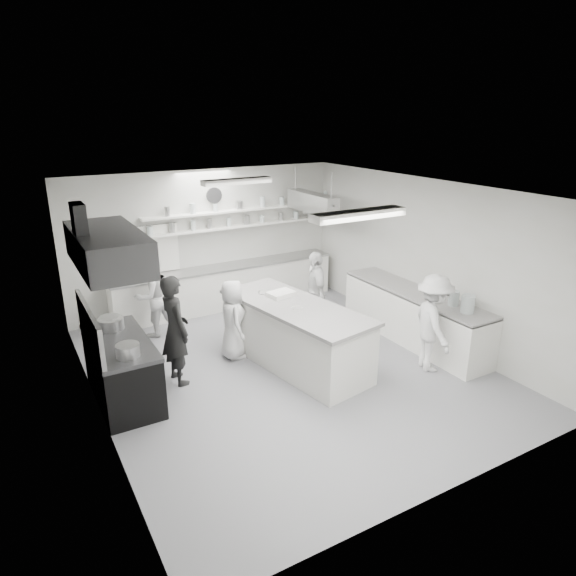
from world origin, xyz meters
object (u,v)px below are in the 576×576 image
stove (122,371)px  cook_back (153,296)px  back_counter (227,287)px  right_counter (414,317)px  cook_stove (175,330)px  prep_island (295,336)px

stove → cook_back: bearing=62.4°
back_counter → right_counter: (2.35, -3.40, 0.01)m
right_counter → cook_back: size_ratio=2.09×
right_counter → cook_stove: 4.44m
prep_island → cook_back: (-1.73, 2.40, 0.27)m
right_counter → cook_stove: cook_stove is taller
stove → prep_island: prep_island is taller
stove → back_counter: 4.03m
stove → prep_island: bearing=-6.4°
stove → cook_back: 2.37m
prep_island → cook_back: 2.97m
stove → back_counter: size_ratio=0.36×
cook_back → right_counter: bearing=134.2°
prep_island → cook_back: cook_back is taller
cook_stove → cook_back: bearing=-11.2°
back_counter → cook_stove: 3.40m
back_counter → prep_island: bearing=-91.5°
prep_island → cook_stove: size_ratio=1.57×
back_counter → right_counter: right_counter is taller
cook_stove → cook_back: (0.21, 1.98, -0.10)m
stove → cook_stove: 0.99m
cook_back → stove: bearing=49.4°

